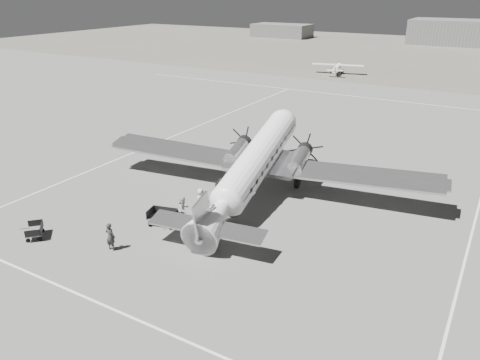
% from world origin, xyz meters
% --- Properties ---
extents(ground, '(260.00, 260.00, 0.00)m').
position_xyz_m(ground, '(0.00, 0.00, 0.00)').
color(ground, slate).
rests_on(ground, ground).
extents(taxi_line_near, '(60.00, 0.15, 0.01)m').
position_xyz_m(taxi_line_near, '(0.00, -14.00, 0.01)').
color(taxi_line_near, white).
rests_on(taxi_line_near, ground).
extents(taxi_line_right, '(0.15, 80.00, 0.01)m').
position_xyz_m(taxi_line_right, '(12.00, 0.00, 0.01)').
color(taxi_line_right, white).
rests_on(taxi_line_right, ground).
extents(taxi_line_left, '(0.15, 60.00, 0.01)m').
position_xyz_m(taxi_line_left, '(-18.00, 10.00, 0.01)').
color(taxi_line_left, white).
rests_on(taxi_line_left, ground).
extents(taxi_line_horizon, '(90.00, 0.15, 0.01)m').
position_xyz_m(taxi_line_horizon, '(0.00, 40.00, 0.01)').
color(taxi_line_horizon, white).
rests_on(taxi_line_horizon, ground).
extents(grass_infield, '(260.00, 90.00, 0.01)m').
position_xyz_m(grass_infield, '(0.00, 95.00, 0.00)').
color(grass_infield, '#5C594D').
rests_on(grass_infield, ground).
extents(shed_secondary, '(18.00, 10.00, 4.00)m').
position_xyz_m(shed_secondary, '(-55.00, 115.00, 2.00)').
color(shed_secondary, '#5B5B5B').
rests_on(shed_secondary, ground).
extents(dc3_airliner, '(29.41, 22.41, 5.15)m').
position_xyz_m(dc3_airliner, '(-2.91, 1.12, 2.57)').
color(dc3_airliner, silver).
rests_on(dc3_airliner, ground).
extents(light_plane_left, '(10.88, 9.51, 1.97)m').
position_xyz_m(light_plane_left, '(-16.02, 56.93, 0.98)').
color(light_plane_left, white).
rests_on(light_plane_left, ground).
extents(baggage_cart_near, '(2.21, 1.79, 1.09)m').
position_xyz_m(baggage_cart_near, '(-6.10, -5.72, 0.55)').
color(baggage_cart_near, '#5B5B5B').
rests_on(baggage_cart_near, ground).
extents(baggage_cart_far, '(1.89, 1.89, 0.88)m').
position_xyz_m(baggage_cart_far, '(-12.05, -11.15, 0.44)').
color(baggage_cart_far, '#5B5B5B').
rests_on(baggage_cart_far, ground).
extents(ground_crew, '(0.68, 0.46, 1.80)m').
position_xyz_m(ground_crew, '(-6.74, -9.82, 0.90)').
color(ground_crew, '#2A2A2A').
rests_on(ground_crew, ground).
extents(ramp_agent, '(0.85, 1.02, 1.91)m').
position_xyz_m(ramp_agent, '(-5.09, -4.69, 0.95)').
color(ramp_agent, '#B9B9B7').
rests_on(ramp_agent, ground).
extents(passenger, '(0.59, 0.88, 1.76)m').
position_xyz_m(passenger, '(-5.03, -2.77, 0.88)').
color(passenger, silver).
rests_on(passenger, ground).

